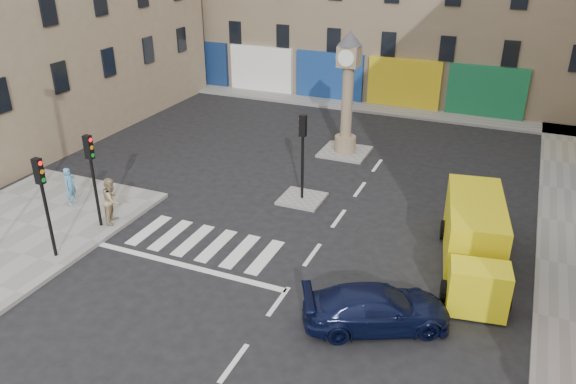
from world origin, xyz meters
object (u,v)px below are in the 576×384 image
Objects in this scene: traffic_light_left_near at (43,192)px; traffic_light_island at (303,144)px; yellow_van at (474,238)px; pedestrian_tan at (112,200)px; clock_pillar at (348,86)px; navy_sedan at (377,308)px; traffic_light_left_far at (92,167)px; pedestrian_blue at (70,186)px.

traffic_light_island is at bearing 51.07° from traffic_light_left_near.
yellow_van reaches higher than pedestrian_tan.
clock_pillar is 1.41× the size of navy_sedan.
traffic_light_island is (6.30, 5.40, -0.03)m from traffic_light_left_far.
pedestrian_tan reaches higher than navy_sedan.
traffic_light_island reaches higher than pedestrian_tan.
traffic_light_left_far is at bearing -117.11° from pedestrian_blue.
traffic_light_left_near is 2.31× the size of pedestrian_blue.
traffic_light_left_far reaches higher than navy_sedan.
traffic_light_left_far is 2.31× the size of pedestrian_blue.
traffic_light_island is (6.30, 7.80, -0.03)m from traffic_light_left_near.
traffic_light_left_far is at bearing -177.17° from yellow_van.
traffic_light_island is 8.84m from navy_sedan.
traffic_light_island reaches higher than pedestrian_blue.
traffic_light_left_near is 15.19m from clock_pillar.
pedestrian_blue is (-2.34, 3.46, -1.67)m from traffic_light_left_near.
yellow_van reaches higher than pedestrian_blue.
yellow_van is at bearing -53.38° from navy_sedan.
clock_pillar is (0.00, 6.00, 0.96)m from traffic_light_island.
yellow_van is 3.39× the size of pedestrian_tan.
navy_sedan is at bearing -125.59° from yellow_van.
traffic_light_left_near is 1.00× the size of traffic_light_island.
pedestrian_blue reaches higher than navy_sedan.
pedestrian_tan is at bearing -140.61° from traffic_light_island.
traffic_light_left_near is at bearing -90.00° from traffic_light_left_far.
traffic_light_left_far is at bearing -139.40° from traffic_light_island.
clock_pillar is at bearing 61.06° from traffic_light_left_far.
pedestrian_tan is (2.64, -0.59, 0.13)m from pedestrian_blue.
traffic_light_left_far is 0.86× the size of navy_sedan.
traffic_light_left_near is 11.62m from navy_sedan.
yellow_van is (7.31, -8.49, -2.45)m from clock_pillar.
traffic_light_island is 9.81m from pedestrian_blue.
navy_sedan is (5.11, -6.93, -1.96)m from traffic_light_island.
traffic_light_left_near reaches higher than navy_sedan.
traffic_light_left_far reaches higher than pedestrian_tan.
pedestrian_blue is 0.86× the size of pedestrian_tan.
traffic_light_left_far is at bearing -118.94° from clock_pillar.
clock_pillar reaches higher than navy_sedan.
traffic_light_left_near reaches higher than pedestrian_blue.
yellow_van reaches higher than navy_sedan.
traffic_light_left_far is 8.30m from traffic_light_island.
pedestrian_blue is (-8.64, -4.34, -1.64)m from traffic_light_island.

